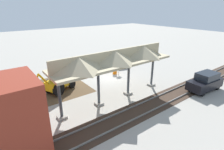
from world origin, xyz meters
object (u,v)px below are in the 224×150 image
(stop_sign, at_px, (118,59))
(brick_utility_building, at_px, (10,121))
(backhoe, at_px, (59,80))
(traffic_barrel, at_px, (115,71))
(concrete_pipe, at_px, (123,65))
(distant_parked_car, at_px, (205,82))

(stop_sign, bearing_deg, brick_utility_building, 29.32)
(backhoe, bearing_deg, stop_sign, -172.91)
(stop_sign, relative_size, brick_utility_building, 0.51)
(traffic_barrel, bearing_deg, concrete_pipe, -152.57)
(brick_utility_building, distance_m, distant_parked_car, 18.17)
(concrete_pipe, xyz_separation_m, distant_parked_car, (-2.27, 11.04, 0.52))
(brick_utility_building, height_order, traffic_barrel, brick_utility_building)
(stop_sign, relative_size, distant_parked_car, 0.58)
(concrete_pipe, height_order, brick_utility_building, brick_utility_building)
(backhoe, distance_m, distant_parked_car, 15.64)
(backhoe, bearing_deg, distant_parked_car, 143.96)
(backhoe, bearing_deg, brick_utility_building, 52.31)
(backhoe, bearing_deg, concrete_pipe, -169.96)
(backhoe, height_order, concrete_pipe, backhoe)
(stop_sign, height_order, traffic_barrel, stop_sign)
(stop_sign, xyz_separation_m, traffic_barrel, (1.04, 0.56, -1.36))
(concrete_pipe, height_order, distant_parked_car, distant_parked_car)
(brick_utility_building, bearing_deg, backhoe, -127.69)
(brick_utility_building, distance_m, traffic_barrel, 15.29)
(distant_parked_car, bearing_deg, stop_sign, -70.17)
(distant_parked_car, distance_m, traffic_barrel, 10.86)
(backhoe, xyz_separation_m, concrete_pipe, (-10.37, -1.84, -0.81))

